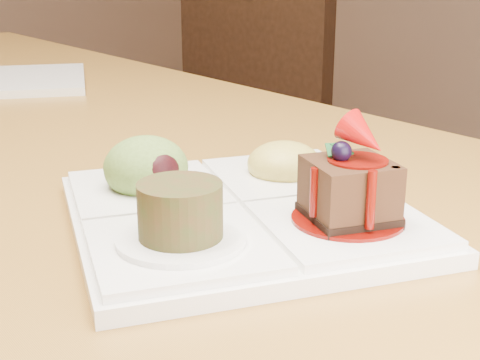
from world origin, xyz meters
TOP-DOWN VIEW (x-y plane):
  - chair_right at (0.81, 0.34)m, footprint 0.54×0.54m
  - sampler_plate at (0.14, -0.60)m, footprint 0.31×0.31m
  - second_plate at (0.21, 0.10)m, footprint 0.33×0.33m

SIDE VIEW (x-z plane):
  - chair_right at x=0.81m, z-range 0.07..1.14m
  - second_plate at x=0.21m, z-range 0.75..0.76m
  - sampler_plate at x=0.14m, z-range 0.72..0.82m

